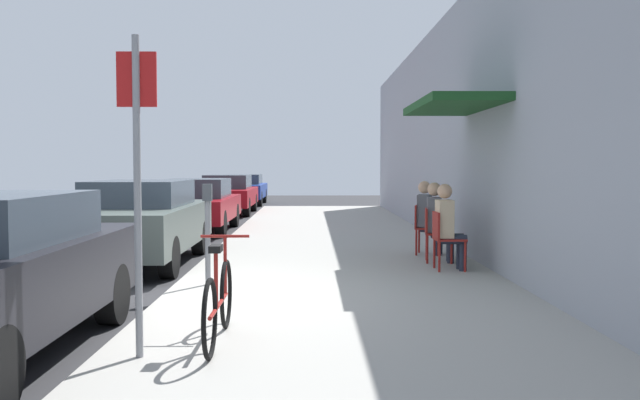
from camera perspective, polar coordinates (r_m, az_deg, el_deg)
The scene contains 16 objects.
ground_plane at distance 8.31m, azimuth -13.42°, elevation -8.80°, with size 60.00×60.00×0.00m, color #2D2D30.
sidewalk_slab at distance 10.08m, azimuth 1.79°, elevation -6.31°, with size 4.50×32.00×0.12m, color #9E9B93.
building_facade at distance 10.37m, azimuth 15.24°, elevation 6.60°, with size 1.40×32.00×4.72m.
parked_car_1 at distance 11.72m, azimuth -15.12°, elevation -1.73°, with size 1.80×4.40×1.43m.
parked_car_2 at distance 17.37m, azimuth -10.41°, elevation -0.34°, with size 1.80×4.40×1.35m.
parked_car_3 at distance 23.61m, azimuth -7.86°, elevation 0.54°, with size 1.80×4.40×1.36m.
parked_car_4 at distance 29.15m, azimuth -6.52°, elevation 0.97°, with size 1.80×4.40×1.31m.
parking_meter at distance 8.88m, azimuth -9.53°, elevation -2.22°, with size 0.12×0.10×1.32m.
street_sign at distance 5.60m, azimuth -15.25°, elevation 2.44°, with size 0.32×0.06×2.60m.
bicycle_0 at distance 6.04m, azimuth -8.61°, elevation -8.54°, with size 0.46×1.71×0.90m.
cafe_chair_0 at distance 10.18m, azimuth 10.51°, elevation -3.07°, with size 0.44×0.44×0.87m.
seated_patron_0 at distance 10.17m, azimuth 10.85°, elevation -1.99°, with size 0.43×0.36×1.29m.
cafe_chair_1 at distance 11.00m, azimuth 9.65°, elevation -2.61°, with size 0.50×0.50×0.87m.
seated_patron_1 at distance 10.99m, azimuth 9.97°, elevation -1.62°, with size 0.47×0.41×1.29m.
cafe_chair_2 at distance 11.94m, azimuth 8.83°, elevation -2.17°, with size 0.55×0.55×0.87m.
seated_patron_2 at distance 11.91m, azimuth 9.12°, elevation -1.26°, with size 0.50×0.45×1.29m.
Camera 1 is at (1.79, -7.94, 1.68)m, focal length 37.67 mm.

